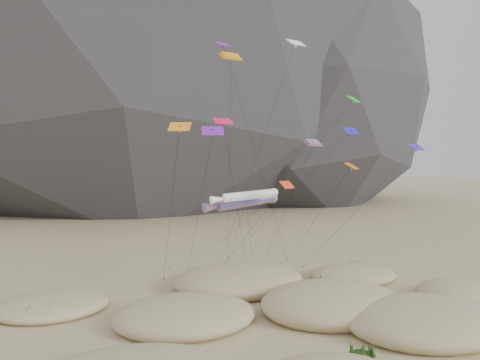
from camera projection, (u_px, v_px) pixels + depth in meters
The scene contains 9 objects.
ground at pixel (313, 326), 41.86m from camera, with size 500.00×500.00×0.00m, color #CCB789.
dunes at pixel (278, 313), 43.38m from camera, with size 51.29×36.64×3.88m.
dune_grass at pixel (280, 306), 45.05m from camera, with size 44.11×28.11×1.47m.
kite_stakes at pixel (231, 267), 63.72m from camera, with size 19.41×6.48×0.30m.
rainbow_tube_kite at pixel (243, 202), 51.44m from camera, with size 11.51×14.22×11.24m.
white_tube_kite at pixel (246, 196), 49.43m from camera, with size 7.66×14.49×11.82m.
orange_parafoil at pixel (231, 59), 53.63m from camera, with size 6.09×14.90×27.19m.
multi_parafoil at pixel (313, 144), 56.76m from camera, with size 2.71×14.55×17.36m.
delta_kites at pixel (292, 127), 51.58m from camera, with size 28.42×20.00×28.82m.
Camera 1 is at (-21.05, -35.96, 15.24)m, focal length 35.00 mm.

